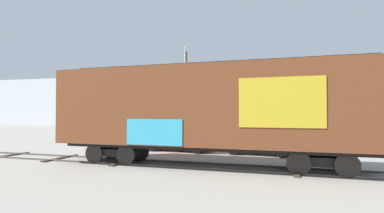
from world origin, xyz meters
TOP-DOWN VIEW (x-y plane):
  - ground_plane at (0.00, 0.00)m, footprint 260.00×260.00m
  - track at (-2.07, 0.08)m, footprint 60.01×4.06m
  - freight_car at (-0.06, -0.00)m, footprint 14.29×3.43m
  - flagpole at (-4.47, 11.16)m, footprint 0.25×1.62m
  - hillside at (-0.04, 61.44)m, footprint 122.61×39.59m
  - parked_car_red at (-3.10, 5.15)m, footprint 4.71×2.37m
  - parked_car_tan at (1.87, 4.83)m, footprint 4.24×2.45m

SIDE VIEW (x-z plane):
  - ground_plane at x=0.00m, z-range 0.00..0.00m
  - track at x=-2.07m, z-range 0.00..0.08m
  - parked_car_red at x=-3.10m, z-range 0.00..1.66m
  - parked_car_tan at x=1.87m, z-range 0.01..1.70m
  - freight_car at x=-0.06m, z-range 0.30..4.97m
  - hillside at x=-0.04m, z-range -2.24..12.09m
  - flagpole at x=-4.47m, z-range 1.23..9.11m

